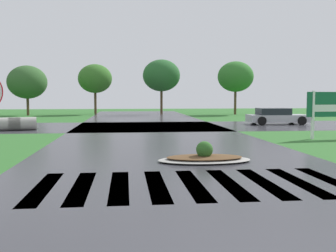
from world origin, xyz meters
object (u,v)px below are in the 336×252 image
Objects in this scene: estate_billboard at (334,107)px; car_silver_hatch at (276,116)px; drainage_pipe_stack at (15,124)px; median_island at (204,157)px.

car_silver_hatch is (0.88, 9.90, -1.04)m from estate_billboard.
estate_billboard is 18.66m from drainage_pipe_stack.
median_island is at bearing -117.35° from car_silver_hatch.
car_silver_hatch is 18.69m from drainage_pipe_stack.
median_island is 0.68× the size of car_silver_hatch.
car_silver_hatch reaches higher than median_island.
median_island is at bearing 32.47° from estate_billboard.
estate_billboard is 0.99× the size of median_island.
median_island is at bearing -53.17° from drainage_pipe_stack.
drainage_pipe_stack is (-9.50, 12.68, 0.27)m from median_island.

